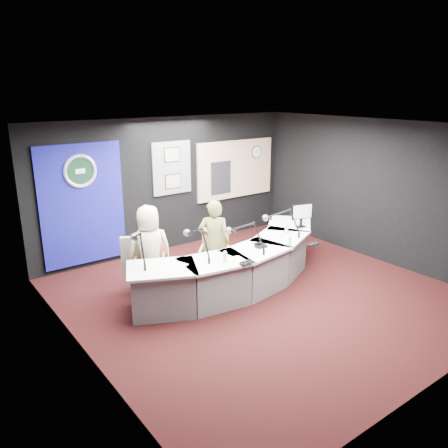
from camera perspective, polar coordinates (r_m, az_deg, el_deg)
ground at (r=7.71m, az=4.80°, el=-8.98°), size 6.00×6.00×0.00m
ceiling at (r=6.96m, az=5.38°, el=12.21°), size 6.00×6.00×0.02m
wall_back at (r=9.59m, az=-6.92°, el=5.01°), size 6.00×0.02×2.80m
wall_front at (r=5.48m, az=26.44°, el=-5.96°), size 6.00×0.02×2.80m
wall_left at (r=5.77m, az=-17.92°, el=-3.86°), size 0.02×6.00×2.80m
wall_right at (r=9.43m, az=18.90°, el=3.99°), size 0.02×6.00×2.80m
broadcast_desk at (r=7.92m, az=1.96°, el=-5.26°), size 4.50×1.90×0.75m
backdrop_panel at (r=8.84m, az=-17.52°, el=2.31°), size 1.60×0.05×2.30m
agency_seal at (r=8.67m, az=-17.81°, el=6.41°), size 0.63×0.07×0.63m
seal_center at (r=8.68m, az=-17.82°, el=6.42°), size 0.48×0.01×0.48m
pinboard at (r=9.53m, az=-6.64°, el=7.08°), size 0.90×0.04×1.10m
framed_photo_upper at (r=9.46m, az=-6.61°, el=8.72°), size 0.34×0.02×0.27m
framed_photo_lower at (r=9.55m, az=-6.49°, el=5.40°), size 0.34×0.02×0.27m
booth_window_frame at (r=10.50m, az=1.49°, el=6.99°), size 2.12×0.06×1.32m
booth_glow at (r=10.49m, az=1.52°, el=6.99°), size 2.00×0.02×1.20m
equipment_rack at (r=10.24m, az=-0.41°, el=5.88°), size 0.55×0.02×0.75m
wall_clock at (r=10.80m, az=4.14°, el=9.11°), size 0.28×0.01×0.28m
armchair_left at (r=7.69m, az=-9.36°, el=-4.89°), size 0.82×0.82×1.07m
armchair_right at (r=7.96m, az=-1.26°, el=-3.96°), size 0.84×0.84×1.05m
draped_jacket at (r=7.78m, az=-11.09°, el=-4.05°), size 0.48×0.34×0.70m
person_man at (r=7.61m, az=-9.44°, el=-3.29°), size 0.84×0.66×1.53m
person_woman at (r=7.88m, az=-1.27°, el=-2.34°), size 0.66×0.64×1.53m
computer_monitor at (r=8.81m, az=9.82°, el=1.59°), size 0.43×0.14×0.30m
desk_phone at (r=7.70m, az=4.70°, el=-2.79°), size 0.20×0.17×0.04m
headphones_near at (r=7.94m, az=11.28°, el=-2.49°), size 0.19×0.19×0.03m
headphones_far at (r=6.98m, az=2.80°, el=-4.94°), size 0.21×0.21×0.04m
paper_stack at (r=6.99m, az=-5.84°, el=-5.12°), size 0.27×0.32×0.00m
notepad at (r=7.14m, az=1.77°, el=-4.52°), size 0.22×0.30×0.00m
boom_mic_a at (r=7.01m, az=-10.75°, el=-2.67°), size 0.25×0.73×0.60m
boom_mic_b at (r=7.13m, az=-3.38°, el=-2.05°), size 0.16×0.74×0.60m
boom_mic_c at (r=7.36m, az=2.82°, el=-1.41°), size 0.44×0.65×0.60m
boom_mic_d at (r=8.19m, az=7.41°, el=0.38°), size 0.52×0.59×0.60m
water_bottles at (r=7.71m, az=4.57°, el=-2.24°), size 1.85×0.59×0.18m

